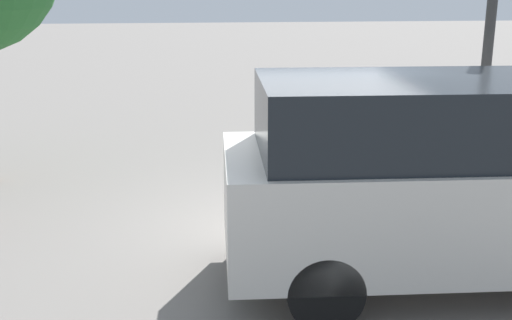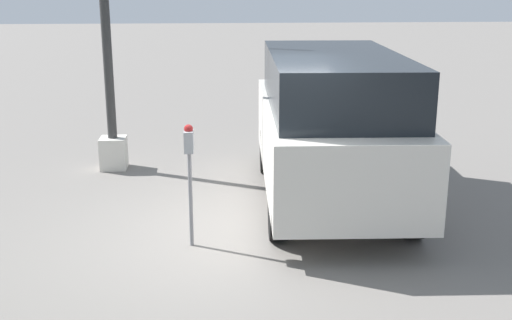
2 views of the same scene
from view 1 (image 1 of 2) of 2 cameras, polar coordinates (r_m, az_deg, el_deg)
The scene contains 4 objects.
ground_plane at distance 8.17m, azimuth 3.69°, elevation -6.80°, with size 80.00×80.00×0.00m, color slate.
parking_meter_near at distance 8.38m, azimuth 1.94°, elevation 1.98°, with size 0.20×0.11×1.54m.
lamp_post at distance 10.63m, azimuth 19.71°, elevation 7.20°, with size 0.44×0.44×5.41m.
parked_van at distance 6.90m, azimuth 16.90°, elevation -1.34°, with size 4.79×2.12×2.19m.
Camera 1 is at (-1.29, -7.42, 3.15)m, focal length 45.00 mm.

